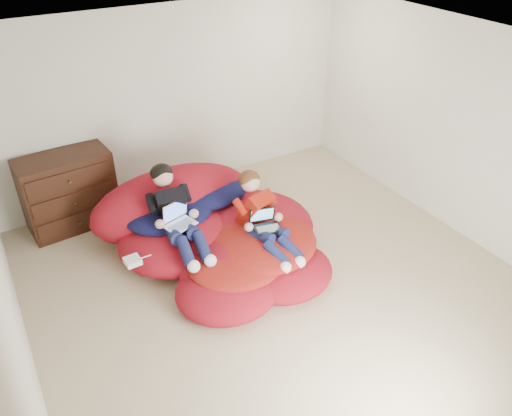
{
  "coord_description": "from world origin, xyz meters",
  "views": [
    {
      "loc": [
        -2.28,
        -3.52,
        3.68
      ],
      "look_at": [
        0.03,
        0.43,
        0.7
      ],
      "focal_mm": 35.0,
      "sensor_mm": 36.0,
      "label": 1
    }
  ],
  "objects_px": {
    "beanbag_pile": "(215,233)",
    "older_boy": "(174,209)",
    "dresser": "(69,192)",
    "laptop_white": "(178,218)",
    "younger_boy": "(262,213)",
    "laptop_black": "(265,222)"
  },
  "relations": [
    {
      "from": "dresser",
      "to": "laptop_white",
      "type": "distance_m",
      "value": 1.69
    },
    {
      "from": "dresser",
      "to": "laptop_black",
      "type": "distance_m",
      "value": 2.55
    },
    {
      "from": "dresser",
      "to": "younger_boy",
      "type": "xyz_separation_m",
      "value": [
        1.7,
        -1.82,
        0.15
      ]
    },
    {
      "from": "beanbag_pile",
      "to": "younger_boy",
      "type": "xyz_separation_m",
      "value": [
        0.4,
        -0.4,
        0.37
      ]
    },
    {
      "from": "dresser",
      "to": "younger_boy",
      "type": "relative_size",
      "value": 1.03
    },
    {
      "from": "beanbag_pile",
      "to": "older_boy",
      "type": "bearing_deg",
      "value": 171.16
    },
    {
      "from": "younger_boy",
      "to": "laptop_white",
      "type": "relative_size",
      "value": 2.93
    },
    {
      "from": "beanbag_pile",
      "to": "laptop_white",
      "type": "relative_size",
      "value": 6.75
    },
    {
      "from": "dresser",
      "to": "laptop_white",
      "type": "height_order",
      "value": "dresser"
    },
    {
      "from": "older_boy",
      "to": "laptop_white",
      "type": "bearing_deg",
      "value": -90.0
    },
    {
      "from": "laptop_white",
      "to": "laptop_black",
      "type": "bearing_deg",
      "value": -28.5
    },
    {
      "from": "beanbag_pile",
      "to": "laptop_black",
      "type": "xyz_separation_m",
      "value": [
        0.4,
        -0.47,
        0.29
      ]
    },
    {
      "from": "older_boy",
      "to": "beanbag_pile",
      "type": "bearing_deg",
      "value": -8.84
    },
    {
      "from": "laptop_black",
      "to": "dresser",
      "type": "bearing_deg",
      "value": 131.83
    },
    {
      "from": "beanbag_pile",
      "to": "younger_boy",
      "type": "distance_m",
      "value": 0.67
    },
    {
      "from": "older_boy",
      "to": "younger_boy",
      "type": "height_order",
      "value": "older_boy"
    },
    {
      "from": "dresser",
      "to": "older_boy",
      "type": "xyz_separation_m",
      "value": [
        0.87,
        -1.36,
        0.22
      ]
    },
    {
      "from": "younger_boy",
      "to": "laptop_black",
      "type": "xyz_separation_m",
      "value": [
        -0.0,
        -0.07,
        -0.07
      ]
    },
    {
      "from": "older_boy",
      "to": "laptop_black",
      "type": "height_order",
      "value": "older_boy"
    },
    {
      "from": "laptop_white",
      "to": "beanbag_pile",
      "type": "bearing_deg",
      "value": 2.69
    },
    {
      "from": "beanbag_pile",
      "to": "laptop_black",
      "type": "bearing_deg",
      "value": -49.98
    },
    {
      "from": "older_boy",
      "to": "younger_boy",
      "type": "bearing_deg",
      "value": -29.23
    }
  ]
}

